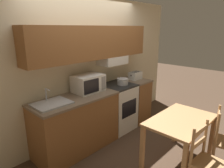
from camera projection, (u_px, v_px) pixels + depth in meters
ground_plane at (90, 131)px, 4.03m from camera, size 16.00×16.00×0.00m
wall_back at (91, 58)px, 3.60m from camera, size 4.92×0.38×2.55m
lower_counter_main at (76, 124)px, 3.32m from camera, size 1.44×0.63×0.93m
lower_counter_right_stub at (134, 100)px, 4.42m from camera, size 0.49×0.63×0.93m
stove_range at (118, 107)px, 4.03m from camera, size 0.60×0.61×0.93m
cooking_pot at (123, 81)px, 3.90m from camera, size 0.30×0.23×0.12m
microwave at (88, 83)px, 3.45m from camera, size 0.52×0.37×0.30m
toaster at (135, 75)px, 4.30m from camera, size 0.29×0.18×0.16m
sink_basin at (52, 103)px, 2.90m from camera, size 0.51×0.40×0.22m
dining_table at (180, 125)px, 2.94m from camera, size 1.09×0.70×0.72m
chair_left_of_table at (208, 163)px, 2.39m from camera, size 0.41×0.41×0.91m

